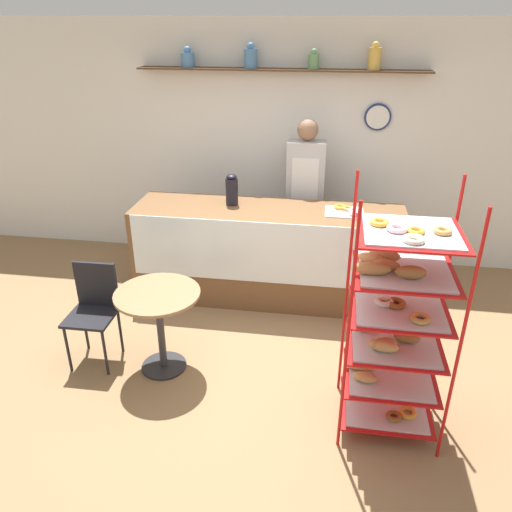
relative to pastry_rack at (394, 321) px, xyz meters
name	(u,v)px	position (x,y,z in m)	size (l,w,h in m)	color
ground_plane	(249,364)	(-1.07, 0.49, -0.86)	(14.00, 14.00, 0.00)	olive
back_wall	(281,145)	(-1.07, 2.76, 0.51)	(10.00, 0.30, 2.70)	white
display_counter	(268,254)	(-1.07, 1.68, -0.37)	(2.70, 0.72, 0.97)	brown
pastry_rack	(394,321)	(0.00, 0.00, 0.00)	(0.69, 0.62, 1.79)	#B71414
person_worker	(305,192)	(-0.75, 2.32, 0.11)	(0.40, 0.23, 1.74)	#282833
cafe_table	(159,312)	(-1.78, 0.34, -0.31)	(0.68, 0.68, 0.72)	#262628
cafe_chair	(94,303)	(-2.37, 0.42, -0.33)	(0.39, 0.39, 0.86)	black
coffee_carafe	(232,190)	(-1.45, 1.77, 0.27)	(0.12, 0.12, 0.31)	black
donut_tray_counter	(347,211)	(-0.31, 1.71, 0.14)	(0.36, 0.32, 0.05)	silver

